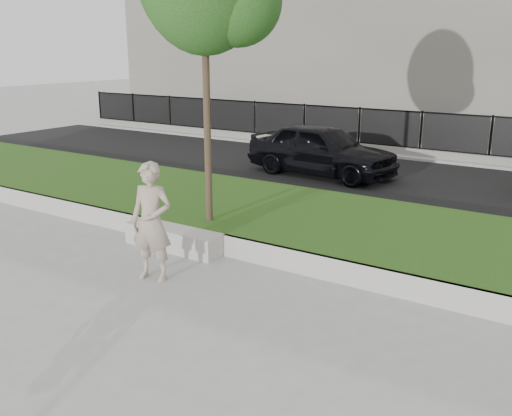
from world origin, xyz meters
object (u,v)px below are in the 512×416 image
Objects in this scene: stone_bench at (174,238)px; man at (152,222)px; book at (145,222)px; car_dark at (322,150)px.

stone_bench is 1.60m from man.
man is 8.09× the size of book.
book is at bearing 124.58° from man.
book is (-0.64, -0.07, 0.22)m from stone_bench.
stone_bench is at bearing 15.49° from book.
stone_bench is 0.45× the size of car_dark.
car_dark is (0.11, 7.11, 0.37)m from book.
car_dark is (-1.19, 8.29, -0.17)m from man.
man is at bearing -32.41° from book.
stone_bench is at bearing -170.68° from car_dark.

